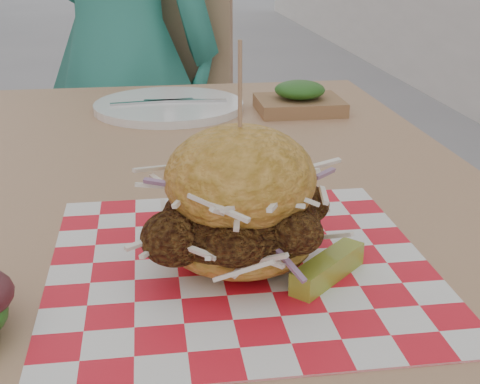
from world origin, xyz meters
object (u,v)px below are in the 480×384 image
Objects in this scene: diner at (118,49)px; patio_table at (184,238)px; patio_chair at (174,125)px; sandwich at (240,206)px.

diner reaches higher than patio_table.
patio_chair is at bearing -170.22° from diner.
patio_table is 1.01m from patio_chair.
diner is at bearing -170.76° from patio_chair.
patio_chair is at bearing 88.20° from patio_table.
sandwich is at bearing 115.91° from diner.
diner is 1.27× the size of patio_table.
patio_table is 1.26× the size of patio_chair.
diner is 1.60× the size of patio_chair.
sandwich is at bearing -80.14° from patio_table.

